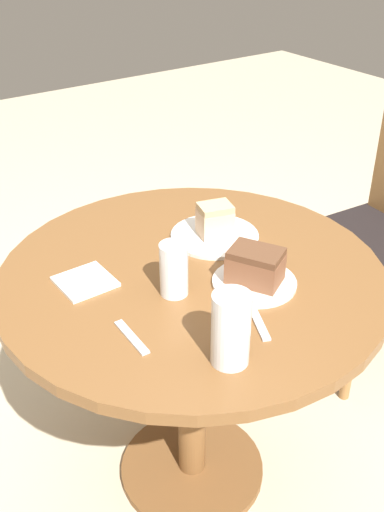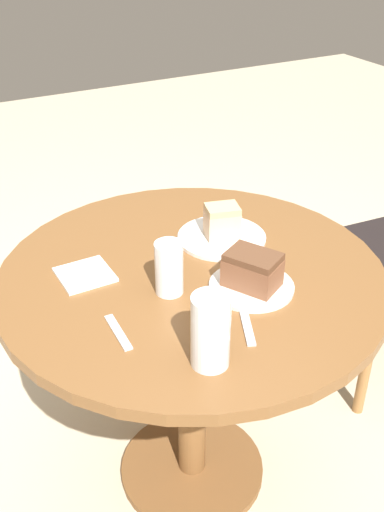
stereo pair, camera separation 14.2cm
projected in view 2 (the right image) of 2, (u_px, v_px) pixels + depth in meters
ground_plane at (192, 470)px, 1.82m from camera, size 8.00×8.00×0.00m
table at (192, 319)px, 1.52m from camera, size 0.94×0.94×0.72m
plate_near at (251, 286)px, 1.37m from camera, size 0.20×0.20×0.01m
plate_far at (222, 237)px, 1.57m from camera, size 0.23×0.23×0.01m
cake_slice_near at (252, 270)px, 1.35m from camera, size 0.15×0.13×0.08m
cake_slice_far at (222, 221)px, 1.54m from camera, size 0.09×0.10×0.09m
glass_lemonade at (169, 271)px, 1.34m from camera, size 0.06×0.06×0.13m
glass_water at (210, 335)px, 1.13m from camera, size 0.08×0.08×0.15m
napkin_stack at (85, 275)px, 1.42m from camera, size 0.12×0.12×0.01m
fork at (246, 320)px, 1.27m from camera, size 0.16×0.09×0.00m
spoon at (118, 332)px, 1.24m from camera, size 0.12×0.02×0.00m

